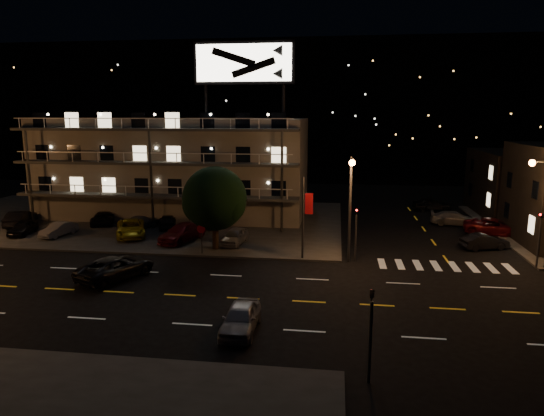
# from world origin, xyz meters

# --- Properties ---
(ground) EXTENTS (140.00, 140.00, 0.00)m
(ground) POSITION_xyz_m (0.00, 0.00, 0.00)
(ground) COLOR black
(ground) RESTS_ON ground
(curb_nw) EXTENTS (44.00, 24.00, 0.15)m
(curb_nw) POSITION_xyz_m (-14.00, 20.00, 0.07)
(curb_nw) COLOR #333330
(curb_nw) RESTS_ON ground
(motel) EXTENTS (28.00, 13.80, 18.10)m
(motel) POSITION_xyz_m (-9.94, 23.88, 5.34)
(motel) COLOR gray
(motel) RESTS_ON ground
(hill_backdrop) EXTENTS (120.00, 25.00, 24.00)m
(hill_backdrop) POSITION_xyz_m (-5.94, 68.78, 11.55)
(hill_backdrop) COLOR black
(hill_backdrop) RESTS_ON ground
(streetlight_nc) EXTENTS (0.44, 1.92, 8.00)m
(streetlight_nc) POSITION_xyz_m (8.50, 7.94, 4.96)
(streetlight_nc) COLOR #2D2D30
(streetlight_nc) RESTS_ON ground
(signal_nw) EXTENTS (0.20, 0.27, 4.60)m
(signal_nw) POSITION_xyz_m (9.00, 8.50, 2.57)
(signal_nw) COLOR #2D2D30
(signal_nw) RESTS_ON ground
(signal_sw) EXTENTS (0.20, 0.27, 4.60)m
(signal_sw) POSITION_xyz_m (9.00, -8.50, 2.57)
(signal_sw) COLOR #2D2D30
(signal_sw) RESTS_ON ground
(signal_ne) EXTENTS (0.27, 0.20, 4.60)m
(signal_ne) POSITION_xyz_m (22.00, 8.50, 2.57)
(signal_ne) COLOR #2D2D30
(signal_ne) RESTS_ON ground
(banner_north) EXTENTS (0.83, 0.16, 6.40)m
(banner_north) POSITION_xyz_m (5.09, 8.40, 3.43)
(banner_north) COLOR #2D2D30
(banner_north) RESTS_ON ground
(stop_sign) EXTENTS (0.91, 0.11, 2.61)m
(stop_sign) POSITION_xyz_m (-3.00, 8.57, 1.71)
(stop_sign) COLOR #2D2D30
(stop_sign) RESTS_ON ground
(tree) EXTENTS (5.39, 5.19, 6.79)m
(tree) POSITION_xyz_m (-2.28, 10.01, 4.18)
(tree) COLOR black
(tree) RESTS_ON curb_nw
(lot_car_0) EXTENTS (1.99, 3.89, 1.27)m
(lot_car_0) POSITION_xyz_m (-20.95, 12.36, 0.78)
(lot_car_0) COLOR black
(lot_car_0) RESTS_ON curb_nw
(lot_car_1) EXTENTS (2.06, 3.88, 1.22)m
(lot_car_1) POSITION_xyz_m (-17.37, 12.26, 0.76)
(lot_car_1) COLOR gray
(lot_car_1) RESTS_ON curb_nw
(lot_car_2) EXTENTS (4.31, 5.76, 1.45)m
(lot_car_2) POSITION_xyz_m (-10.84, 13.02, 0.88)
(lot_car_2) COLOR gold
(lot_car_2) RESTS_ON curb_nw
(lot_car_3) EXTENTS (3.66, 5.50, 1.48)m
(lot_car_3) POSITION_xyz_m (-5.73, 12.03, 0.89)
(lot_car_3) COLOR #600D14
(lot_car_3) RESTS_ON curb_nw
(lot_car_4) EXTENTS (2.01, 4.07, 1.34)m
(lot_car_4) POSITION_xyz_m (-1.01, 11.70, 0.82)
(lot_car_4) COLOR gray
(lot_car_4) RESTS_ON curb_nw
(lot_car_5) EXTENTS (2.69, 4.92, 1.54)m
(lot_car_5) POSITION_xyz_m (-23.29, 15.40, 0.92)
(lot_car_5) COLOR black
(lot_car_5) RESTS_ON curb_nw
(lot_car_6) EXTENTS (3.44, 4.99, 1.27)m
(lot_car_6) POSITION_xyz_m (-15.66, 17.50, 0.78)
(lot_car_6) COLOR black
(lot_car_6) RESTS_ON curb_nw
(lot_car_7) EXTENTS (2.98, 4.51, 1.22)m
(lot_car_7) POSITION_xyz_m (-11.17, 16.15, 0.76)
(lot_car_7) COLOR gray
(lot_car_7) RESTS_ON curb_nw
(lot_car_8) EXTENTS (2.71, 4.17, 1.32)m
(lot_car_8) POSITION_xyz_m (-8.66, 16.63, 0.81)
(lot_car_8) COLOR black
(lot_car_8) RESTS_ON curb_nw
(lot_car_9) EXTENTS (2.75, 4.28, 1.33)m
(lot_car_9) POSITION_xyz_m (-3.87, 17.36, 0.82)
(lot_car_9) COLOR #600D14
(lot_car_9) RESTS_ON curb_nw
(side_car_0) EXTENTS (4.16, 2.52, 1.29)m
(side_car_0) POSITION_xyz_m (19.71, 13.32, 0.65)
(side_car_0) COLOR black
(side_car_0) RESTS_ON ground
(side_car_1) EXTENTS (5.91, 3.78, 1.52)m
(side_car_1) POSITION_xyz_m (22.08, 18.52, 0.76)
(side_car_1) COLOR #600D14
(side_car_1) RESTS_ON ground
(side_car_2) EXTENTS (4.82, 2.40, 1.35)m
(side_car_2) POSITION_xyz_m (19.32, 22.26, 0.67)
(side_car_2) COLOR gray
(side_car_2) RESTS_ON ground
(side_car_3) EXTENTS (4.39, 2.09, 1.45)m
(side_car_3) POSITION_xyz_m (18.47, 29.66, 0.72)
(side_car_3) COLOR black
(side_car_3) RESTS_ON ground
(road_car_east) EXTENTS (1.71, 4.19, 1.42)m
(road_car_east) POSITION_xyz_m (2.72, -4.40, 0.71)
(road_car_east) COLOR gray
(road_car_east) RESTS_ON ground
(road_car_west) EXTENTS (4.65, 6.12, 1.54)m
(road_car_west) POSITION_xyz_m (-7.29, 2.44, 0.77)
(road_car_west) COLOR black
(road_car_west) RESTS_ON ground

